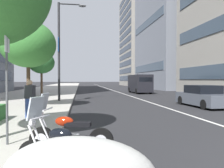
{
  "coord_description": "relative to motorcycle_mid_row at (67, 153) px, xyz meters",
  "views": [
    {
      "loc": [
        -2.86,
        5.48,
        1.8
      ],
      "look_at": [
        16.09,
        2.78,
        1.44
      ],
      "focal_mm": 35.66,
      "sensor_mm": 36.0,
      "label": 1
    }
  ],
  "objects": [
    {
      "name": "sidewalk_right_plaza",
      "position": [
        28.67,
        5.05,
        -0.36
      ],
      "size": [
        160.0,
        9.37,
        0.15
      ],
      "primitive_type": "cube",
      "color": "#B2ADA3",
      "rests_on": "ground"
    },
    {
      "name": "lane_centre_stripe",
      "position": [
        33.67,
        -5.74,
        -0.43
      ],
      "size": [
        110.0,
        0.16,
        0.01
      ],
      "primitive_type": "cube",
      "color": "silver",
      "rests_on": "ground"
    },
    {
      "name": "motorcycle_mid_row",
      "position": [
        0.0,
        0.0,
        0.0
      ],
      "size": [
        1.02,
        2.01,
        1.47
      ],
      "rotation": [
        0.0,
        0.0,
        1.15
      ],
      "color": "black",
      "rests_on": "ground"
    },
    {
      "name": "motorcycle_by_sign_pole",
      "position": [
        1.4,
        0.02,
        -0.0
      ],
      "size": [
        0.73,
        2.09,
        1.47
      ],
      "rotation": [
        0.0,
        0.0,
        1.34
      ],
      "color": "black",
      "rests_on": "ground"
    },
    {
      "name": "car_approaching_light",
      "position": [
        9.71,
        -8.41,
        0.22
      ],
      "size": [
        4.49,
        1.97,
        1.44
      ],
      "rotation": [
        0.0,
        0.0,
        0.03
      ],
      "color": "#4C515B",
      "rests_on": "ground"
    },
    {
      "name": "delivery_van_ahead",
      "position": [
        25.0,
        -8.2,
        0.89
      ],
      "size": [
        5.33,
        2.2,
        2.47
      ],
      "rotation": [
        0.0,
        0.0,
        0.03
      ],
      "color": "black",
      "rests_on": "ground"
    },
    {
      "name": "parking_sign_by_curb",
      "position": [
        1.76,
        1.59,
        1.38
      ],
      "size": [
        0.32,
        0.06,
        2.8
      ],
      "color": "#47494C",
      "rests_on": "sidewalk_right_plaza"
    },
    {
      "name": "street_lamp_with_banners",
      "position": [
        13.8,
        1.09,
        4.37
      ],
      "size": [
        1.26,
        2.24,
        7.74
      ],
      "color": "#232326",
      "rests_on": "sidewalk_right_plaza"
    },
    {
      "name": "street_tree_near_plaza_corner",
      "position": [
        9.9,
        2.88,
        3.51
      ],
      "size": [
        3.33,
        3.33,
        5.23
      ],
      "color": "#473323",
      "rests_on": "sidewalk_right_plaza"
    },
    {
      "name": "street_tree_far_plaza",
      "position": [
        19.35,
        3.68,
        3.11
      ],
      "size": [
        2.63,
        2.63,
        4.53
      ],
      "color": "#473323",
      "rests_on": "sidewalk_right_plaza"
    },
    {
      "name": "pedestrian_on_plaza",
      "position": [
        5.84,
        1.91,
        0.54
      ],
      "size": [
        0.39,
        0.47,
        1.64
      ],
      "rotation": [
        0.0,
        0.0,
        2.77
      ],
      "color": "#33478C",
      "rests_on": "sidewalk_right_plaza"
    },
    {
      "name": "office_tower_far_left_down_avenue",
      "position": [
        63.3,
        -23.91,
        13.82
      ],
      "size": [
        19.35,
        20.27,
        28.51
      ],
      "color": "gray",
      "rests_on": "ground"
    }
  ]
}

